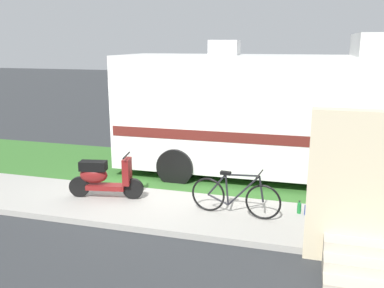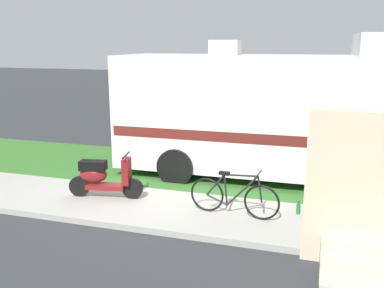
% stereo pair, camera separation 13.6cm
% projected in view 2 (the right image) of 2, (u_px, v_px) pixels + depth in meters
% --- Properties ---
extents(ground_plane, '(80.00, 80.00, 0.00)m').
position_uv_depth(ground_plane, '(145.00, 189.00, 9.91)').
color(ground_plane, '#2D3033').
extents(sidewalk, '(24.00, 2.00, 0.12)m').
position_uv_depth(sidewalk, '(122.00, 205.00, 8.78)').
color(sidewalk, '#9E9B93').
rests_on(sidewalk, ground).
extents(grass_strip, '(24.00, 3.40, 0.08)m').
position_uv_depth(grass_strip, '(167.00, 170.00, 11.30)').
color(grass_strip, '#336628').
rests_on(grass_strip, ground).
extents(motorhome_rv, '(7.42, 2.63, 3.56)m').
position_uv_depth(motorhome_rv, '(273.00, 112.00, 10.32)').
color(motorhome_rv, silver).
rests_on(motorhome_rv, ground).
extents(scooter, '(1.61, 0.58, 0.97)m').
position_uv_depth(scooter, '(102.00, 177.00, 8.97)').
color(scooter, black).
rests_on(scooter, ground).
extents(bicycle, '(1.77, 0.52, 0.90)m').
position_uv_depth(bicycle, '(234.00, 196.00, 8.03)').
color(bicycle, black).
rests_on(bicycle, ground).
extents(pickup_truck_near, '(5.28, 2.25, 1.87)m').
position_uv_depth(pickup_truck_near, '(338.00, 114.00, 14.33)').
color(pickup_truck_near, '#B7B29E').
rests_on(pickup_truck_near, ground).
extents(porch_steps, '(2.00, 1.26, 2.40)m').
position_uv_depth(porch_steps, '(373.00, 209.00, 6.23)').
color(porch_steps, '#BCB29E').
rests_on(porch_steps, ground).
extents(bottle_green, '(0.08, 0.08, 0.25)m').
position_uv_depth(bottle_green, '(306.00, 210.00, 8.08)').
color(bottle_green, navy).
rests_on(bottle_green, ground).
extents(bottle_spare, '(0.08, 0.08, 0.26)m').
position_uv_depth(bottle_spare, '(298.00, 208.00, 8.16)').
color(bottle_spare, '#19722D').
rests_on(bottle_spare, ground).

